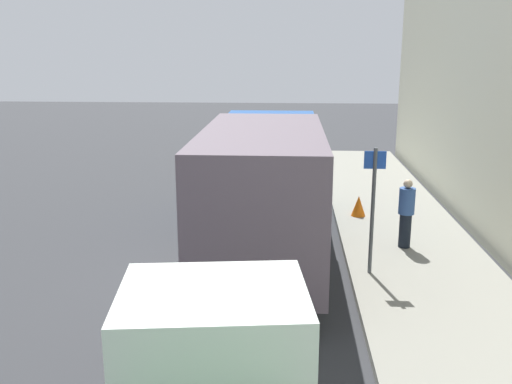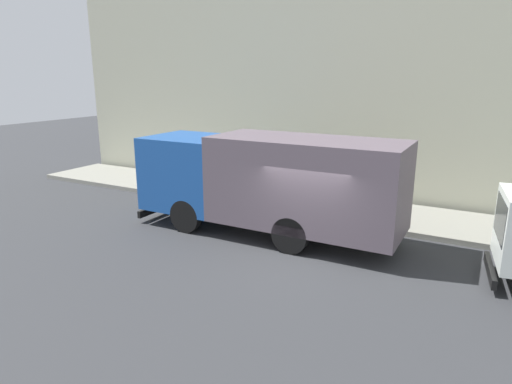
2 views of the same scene
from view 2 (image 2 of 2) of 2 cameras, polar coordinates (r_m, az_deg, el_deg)
name	(u,v)px [view 2 (image 2 of 2)]	position (r m, az deg, el deg)	size (l,w,h in m)	color
ground	(304,257)	(12.72, 6.21, -8.23)	(80.00, 80.00, 0.00)	#323336
sidewalk	(353,211)	(16.82, 12.29, -2.37)	(3.26, 30.00, 0.18)	gray
building_facade	(378,51)	(18.18, 15.33, 17.01)	(0.50, 30.00, 11.64)	#BBBBA0
large_utility_truck	(267,180)	(13.86, 1.42, 1.57)	(2.46, 8.59, 3.17)	#1D50A3
pedestrian_walking	(302,181)	(17.03, 5.89, 1.43)	(0.49, 0.49, 1.65)	black
traffic_cone_orange	(234,192)	(17.60, -2.83, 0.00)	(0.40, 0.40, 0.58)	orange
street_sign_post	(335,172)	(15.37, 10.14, 2.50)	(0.44, 0.08, 2.66)	#4C5156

